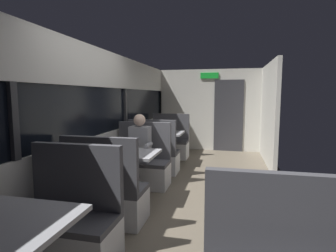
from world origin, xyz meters
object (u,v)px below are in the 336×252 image
(bench_near_window_facing_entry, at_px, (69,227))
(bench_far_window_facing_end, at_px, (155,157))
(dining_table_near_window, at_px, (7,233))
(bench_mid_window_facing_end, at_px, (106,196))
(seated_passenger, at_px, (141,156))
(dining_table_mid_window, at_px, (127,159))
(bench_far_window_facing_entry, at_px, (169,144))
(bench_mid_window_facing_entry, at_px, (142,167))
(dining_table_far_window, at_px, (163,136))

(bench_near_window_facing_entry, bearing_deg, bench_far_window_facing_end, 90.00)
(bench_far_window_facing_end, bearing_deg, dining_table_near_window, -90.00)
(bench_mid_window_facing_end, relative_size, seated_passenger, 0.87)
(dining_table_mid_window, distance_m, bench_far_window_facing_entry, 2.91)
(dining_table_mid_window, xyz_separation_m, bench_far_window_facing_end, (0.00, 1.50, -0.31))
(dining_table_near_window, bearing_deg, bench_far_window_facing_entry, 90.00)
(bench_mid_window_facing_end, bearing_deg, dining_table_near_window, -90.00)
(dining_table_mid_window, xyz_separation_m, bench_far_window_facing_entry, (0.00, 2.90, -0.31))
(bench_far_window_facing_end, bearing_deg, bench_mid_window_facing_entry, -90.00)
(bench_near_window_facing_entry, distance_m, dining_table_mid_window, 1.53)
(dining_table_near_window, bearing_deg, bench_far_window_facing_end, 90.00)
(bench_mid_window_facing_end, height_order, seated_passenger, seated_passenger)
(dining_table_far_window, bearing_deg, bench_far_window_facing_end, -90.00)
(dining_table_near_window, bearing_deg, seated_passenger, 90.00)
(dining_table_mid_window, bearing_deg, bench_mid_window_facing_end, -90.00)
(bench_far_window_facing_entry, bearing_deg, bench_mid_window_facing_end, -90.00)
(dining_table_mid_window, height_order, bench_mid_window_facing_end, bench_mid_window_facing_end)
(dining_table_far_window, bearing_deg, bench_mid_window_facing_entry, -90.00)
(dining_table_far_window, xyz_separation_m, seated_passenger, (0.00, -1.57, -0.10))
(dining_table_far_window, bearing_deg, dining_table_mid_window, -90.00)
(dining_table_mid_window, height_order, bench_far_window_facing_entry, bench_far_window_facing_entry)
(bench_near_window_facing_entry, bearing_deg, dining_table_far_window, 90.00)
(bench_mid_window_facing_entry, bearing_deg, bench_mid_window_facing_end, -90.00)
(bench_near_window_facing_entry, xyz_separation_m, seated_passenger, (0.00, 2.13, 0.21))
(dining_table_near_window, xyz_separation_m, dining_table_mid_window, (0.00, 2.20, 0.00))
(bench_far_window_facing_entry, xyz_separation_m, seated_passenger, (0.00, -2.27, 0.21))
(dining_table_mid_window, bearing_deg, bench_near_window_facing_entry, -90.00)
(dining_table_near_window, relative_size, bench_near_window_facing_entry, 0.82)
(bench_far_window_facing_entry, distance_m, seated_passenger, 2.28)
(dining_table_far_window, relative_size, bench_far_window_facing_entry, 0.82)
(bench_mid_window_facing_entry, distance_m, dining_table_far_window, 1.53)
(dining_table_near_window, distance_m, bench_mid_window_facing_end, 1.53)
(bench_near_window_facing_entry, distance_m, bench_mid_window_facing_entry, 2.20)
(bench_mid_window_facing_end, relative_size, bench_far_window_facing_entry, 1.00)
(bench_far_window_facing_end, bearing_deg, dining_table_mid_window, -90.00)
(dining_table_near_window, distance_m, dining_table_mid_window, 2.20)
(bench_mid_window_facing_end, bearing_deg, bench_far_window_facing_entry, 90.00)
(dining_table_mid_window, distance_m, bench_mid_window_facing_entry, 0.77)
(bench_far_window_facing_end, bearing_deg, dining_table_far_window, 90.00)
(dining_table_mid_window, relative_size, dining_table_far_window, 1.00)
(dining_table_near_window, xyz_separation_m, bench_mid_window_facing_entry, (0.00, 2.90, -0.31))
(bench_near_window_facing_entry, xyz_separation_m, dining_table_mid_window, (0.00, 1.50, 0.31))
(dining_table_mid_window, height_order, dining_table_far_window, same)
(dining_table_mid_window, distance_m, bench_far_window_facing_end, 1.53)
(dining_table_mid_window, xyz_separation_m, seated_passenger, (0.00, 0.63, -0.10))
(bench_mid_window_facing_end, height_order, dining_table_far_window, bench_mid_window_facing_end)
(dining_table_near_window, bearing_deg, bench_mid_window_facing_end, 90.00)
(dining_table_near_window, distance_m, seated_passenger, 2.83)
(bench_near_window_facing_entry, bearing_deg, dining_table_near_window, -90.00)
(dining_table_mid_window, height_order, bench_far_window_facing_end, bench_far_window_facing_end)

